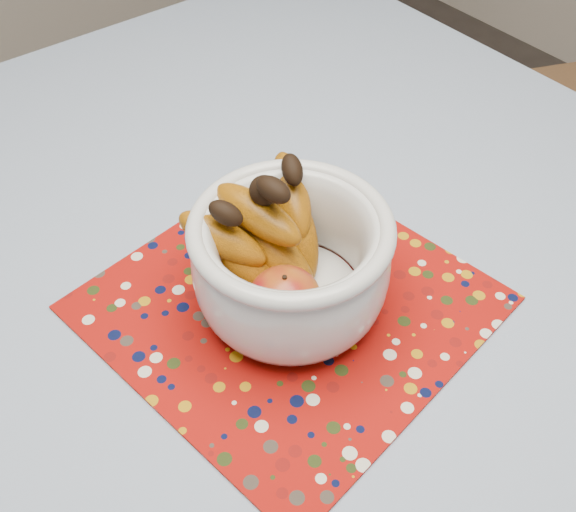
{
  "coord_description": "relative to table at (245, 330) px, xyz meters",
  "views": [
    {
      "loc": [
        -0.28,
        -0.44,
        1.36
      ],
      "look_at": [
        0.03,
        -0.06,
        0.84
      ],
      "focal_mm": 42.0,
      "sensor_mm": 36.0,
      "label": 1
    }
  ],
  "objects": [
    {
      "name": "fruit_bowl",
      "position": [
        0.02,
        -0.05,
        0.17
      ],
      "size": [
        0.24,
        0.23,
        0.18
      ],
      "color": "silver",
      "rests_on": "placemat"
    },
    {
      "name": "table",
      "position": [
        0.0,
        0.0,
        0.0
      ],
      "size": [
        1.2,
        1.2,
        0.75
      ],
      "color": "olive",
      "rests_on": "ground"
    },
    {
      "name": "placemat",
      "position": [
        0.03,
        -0.06,
        0.09
      ],
      "size": [
        0.44,
        0.44,
        0.0
      ],
      "primitive_type": "cube",
      "rotation": [
        0.0,
        0.0,
        0.14
      ],
      "color": "#920C08",
      "rests_on": "tablecloth"
    },
    {
      "name": "tablecloth",
      "position": [
        0.0,
        0.0,
        0.08
      ],
      "size": [
        1.32,
        1.32,
        0.01
      ],
      "primitive_type": "cube",
      "color": "slate",
      "rests_on": "table"
    }
  ]
}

